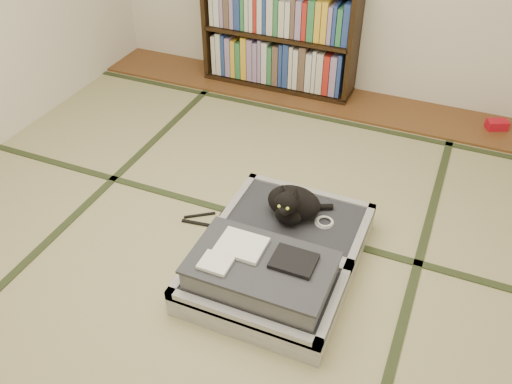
% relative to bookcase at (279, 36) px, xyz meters
% --- Properties ---
extents(floor, '(4.50, 4.50, 0.00)m').
position_rel_bookcase_xyz_m(floor, '(0.47, -2.07, -0.45)').
color(floor, tan).
rests_on(floor, ground).
extents(wood_strip, '(4.00, 0.50, 0.02)m').
position_rel_bookcase_xyz_m(wood_strip, '(0.47, -0.07, -0.44)').
color(wood_strip, brown).
rests_on(wood_strip, ground).
extents(red_item, '(0.17, 0.14, 0.07)m').
position_rel_bookcase_xyz_m(red_item, '(1.77, -0.04, -0.40)').
color(red_item, red).
rests_on(red_item, wood_strip).
extents(tatami_borders, '(4.00, 4.50, 0.01)m').
position_rel_bookcase_xyz_m(tatami_borders, '(0.47, -1.58, -0.45)').
color(tatami_borders, '#2D381E').
rests_on(tatami_borders, ground).
extents(bookcase, '(1.26, 0.29, 0.92)m').
position_rel_bookcase_xyz_m(bookcase, '(0.00, 0.00, 0.00)').
color(bookcase, black).
rests_on(bookcase, wood_strip).
extents(suitcase, '(0.79, 1.06, 0.31)m').
position_rel_bookcase_xyz_m(suitcase, '(0.78, -2.04, -0.34)').
color(suitcase, silver).
rests_on(suitcase, floor).
extents(cat, '(0.35, 0.35, 0.28)m').
position_rel_bookcase_xyz_m(cat, '(0.76, -1.75, -0.19)').
color(cat, black).
rests_on(cat, suitcase).
extents(cable_coil, '(0.11, 0.11, 0.03)m').
position_rel_bookcase_xyz_m(cable_coil, '(0.94, -1.72, -0.29)').
color(cable_coil, white).
rests_on(cable_coil, suitcase).
extents(hanger, '(0.40, 0.21, 0.01)m').
position_rel_bookcase_xyz_m(hanger, '(0.29, -1.81, -0.44)').
color(hanger, black).
rests_on(hanger, floor).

